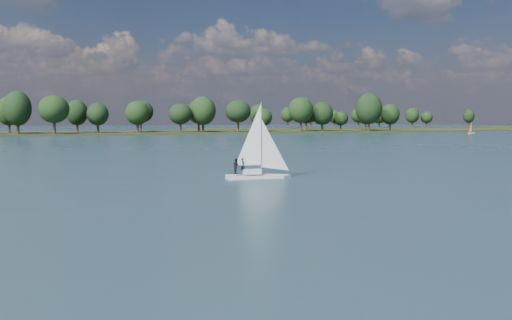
# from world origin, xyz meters

# --- Properties ---
(ground) EXTENTS (700.00, 700.00, 0.00)m
(ground) POSITION_xyz_m (0.00, 100.00, 0.00)
(ground) COLOR #233342
(ground) RESTS_ON ground
(far_shore) EXTENTS (660.00, 40.00, 1.50)m
(far_shore) POSITION_xyz_m (0.00, 212.00, 0.00)
(far_shore) COLOR black
(far_shore) RESTS_ON ground
(far_shore_back) EXTENTS (220.00, 30.00, 1.40)m
(far_shore_back) POSITION_xyz_m (160.00, 260.00, 0.00)
(far_shore_back) COLOR black
(far_shore_back) RESTS_ON ground
(sailboat) EXTENTS (6.40, 2.17, 8.29)m
(sailboat) POSITION_xyz_m (1.27, 44.55, 2.32)
(sailboat) COLOR silver
(sailboat) RESTS_ON ground
(dinghy_orange) EXTENTS (3.05, 1.46, 4.71)m
(dinghy_orange) POSITION_xyz_m (141.13, 171.28, 1.11)
(dinghy_orange) COLOR silver
(dinghy_orange) RESTS_ON ground
(treeline) EXTENTS (562.70, 74.21, 18.15)m
(treeline) POSITION_xyz_m (-19.36, 208.05, 8.05)
(treeline) COLOR black
(treeline) RESTS_ON ground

